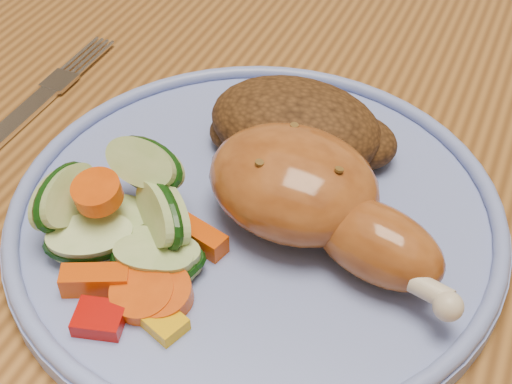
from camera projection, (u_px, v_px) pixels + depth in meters
dining_table at (369, 259)px, 0.53m from camera, size 0.90×1.40×0.75m
chair_far at (479, 45)px, 1.06m from camera, size 0.42×0.42×0.91m
plate at (256, 217)px, 0.44m from camera, size 0.30×0.30×0.01m
plate_rim at (256, 204)px, 0.43m from camera, size 0.30×0.30×0.01m
chicken_leg at (313, 197)px, 0.40m from camera, size 0.17×0.10×0.05m
rice_pilaf at (299, 128)px, 0.46m from camera, size 0.12×0.08×0.05m
vegetable_pile at (127, 228)px, 0.40m from camera, size 0.12×0.13×0.06m
fork at (24, 114)px, 0.52m from camera, size 0.02×0.18×0.00m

